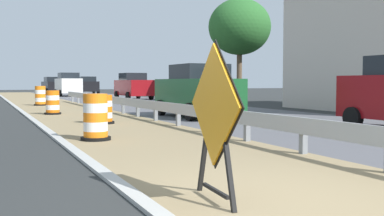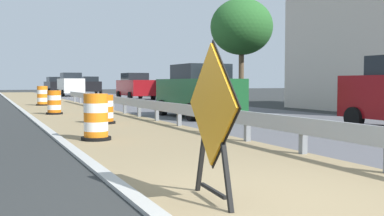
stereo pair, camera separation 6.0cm
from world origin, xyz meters
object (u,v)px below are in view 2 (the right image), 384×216
traffic_barrel_nearest (96,119)px  car_trailing_far_lane (71,85)px  traffic_barrel_close (105,111)px  traffic_barrel_far (42,97)px  warning_sign_diamond (212,112)px  traffic_barrel_mid (54,104)px  car_lead_near_lane (199,91)px  car_lead_far_lane (55,85)px  car_trailing_near_lane (135,86)px  car_mid_far_lane (90,85)px

traffic_barrel_nearest → car_trailing_far_lane: bearing=81.5°
traffic_barrel_close → traffic_barrel_far: traffic_barrel_far is taller
warning_sign_diamond → traffic_barrel_mid: bearing=-86.1°
car_lead_near_lane → car_lead_far_lane: car_lead_near_lane is taller
traffic_barrel_close → car_lead_near_lane: size_ratio=0.22×
traffic_barrel_nearest → car_trailing_near_lane: car_trailing_near_lane is taller
car_trailing_near_lane → car_trailing_far_lane: bearing=-163.0°
traffic_barrel_close → car_trailing_near_lane: bearing=70.0°
traffic_barrel_nearest → car_lead_far_lane: bearing=83.5°
traffic_barrel_close → car_lead_far_lane: (4.07, 42.36, 0.56)m
car_trailing_near_lane → car_lead_far_lane: bearing=-172.6°
traffic_barrel_mid → car_mid_far_lane: 33.23m
car_trailing_far_lane → traffic_barrel_nearest: bearing=170.6°
car_lead_far_lane → traffic_barrel_close: bearing=172.3°
car_trailing_near_lane → car_lead_far_lane: (-3.17, 22.47, -0.05)m
warning_sign_diamond → traffic_barrel_far: bearing=-86.6°
car_lead_far_lane → car_trailing_far_lane: size_ratio=1.17×
traffic_barrel_close → traffic_barrel_mid: 5.25m
warning_sign_diamond → traffic_barrel_close: (1.21, 10.19, -0.60)m
traffic_barrel_nearest → car_trailing_near_lane: bearing=70.6°
car_lead_near_lane → car_lead_far_lane: 41.17m
traffic_barrel_nearest → car_lead_near_lane: size_ratio=0.25×
traffic_barrel_far → car_lead_far_lane: (4.63, 29.35, 0.47)m
traffic_barrel_nearest → traffic_barrel_far: size_ratio=0.97×
traffic_barrel_close → car_trailing_near_lane: size_ratio=0.20×
car_lead_near_lane → car_trailing_far_lane: car_trailing_far_lane is taller
traffic_barrel_mid → car_mid_far_lane: bearing=75.7°
traffic_barrel_mid → car_lead_near_lane: (4.92, -3.97, 0.57)m
traffic_barrel_nearest → car_mid_far_lane: bearing=78.4°
car_trailing_far_lane → car_trailing_near_lane: bearing=-163.2°
traffic_barrel_far → warning_sign_diamond: bearing=-91.6°
traffic_barrel_far → car_trailing_far_lane: 17.81m
warning_sign_diamond → traffic_barrel_close: size_ratio=1.96×
traffic_barrel_mid → car_trailing_far_lane: 25.55m
car_lead_near_lane → traffic_barrel_close: bearing=106.3°
car_trailing_near_lane → car_mid_far_lane: 17.46m
car_trailing_far_lane → car_mid_far_lane: bearing=-26.0°
car_lead_near_lane → car_trailing_near_lane: 18.98m
warning_sign_diamond → car_lead_near_lane: car_lead_near_lane is taller
warning_sign_diamond → traffic_barrel_mid: size_ratio=1.85×
car_trailing_near_lane → car_lead_near_lane: bearing=-10.5°
traffic_barrel_close → car_trailing_far_lane: 30.50m
car_trailing_near_lane → car_mid_far_lane: size_ratio=1.11×
traffic_barrel_close → traffic_barrel_far: (-0.56, 13.01, 0.09)m
traffic_barrel_nearest → traffic_barrel_close: bearing=73.6°
warning_sign_diamond → traffic_barrel_close: bearing=-91.8°
warning_sign_diamond → car_mid_far_lane: car_mid_far_lane is taller
car_lead_far_lane → traffic_barrel_nearest: bearing=171.3°
traffic_barrel_nearest → car_trailing_near_lane: 25.46m
traffic_barrel_far → car_lead_near_lane: bearing=-69.0°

